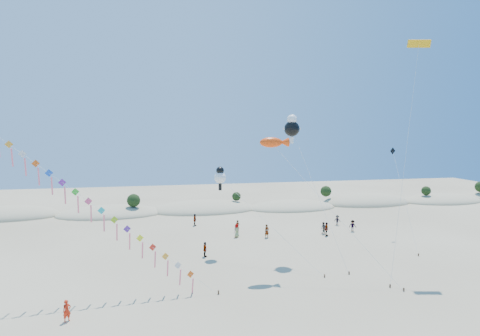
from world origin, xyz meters
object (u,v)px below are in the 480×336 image
at_px(fish_kite, 275,143).
at_px(parafoil_kite, 419,48).
at_px(flyer_foreground, 67,311).
at_px(kite_train, 64,185).

height_order(fish_kite, parafoil_kite, parafoil_kite).
xyz_separation_m(parafoil_kite, flyer_foreground, (-33.58, -7.40, -21.89)).
distance_m(parafoil_kite, flyer_foreground, 40.76).
bearing_deg(kite_train, parafoil_kite, 3.92).
xyz_separation_m(fish_kite, parafoil_kite, (15.27, -0.71, 9.80)).
relative_size(fish_kite, flyer_foreground, 8.24).
bearing_deg(fish_kite, flyer_foreground, -156.10).
height_order(kite_train, fish_kite, kite_train).
bearing_deg(parafoil_kite, kite_train, -176.08).
bearing_deg(flyer_foreground, kite_train, 67.03).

